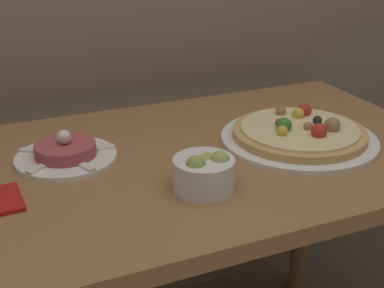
{
  "coord_description": "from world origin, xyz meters",
  "views": [
    {
      "loc": [
        -0.41,
        -0.61,
        1.21
      ],
      "look_at": [
        -0.01,
        0.31,
        0.77
      ],
      "focal_mm": 50.0,
      "sensor_mm": 36.0,
      "label": 1
    }
  ],
  "objects": [
    {
      "name": "pizza_plate",
      "position": [
        0.26,
        0.32,
        0.75
      ],
      "size": [
        0.35,
        0.35,
        0.06
      ],
      "color": "white",
      "rests_on": "dining_table"
    },
    {
      "name": "small_bowl",
      "position": [
        -0.04,
        0.19,
        0.77
      ],
      "size": [
        0.12,
        0.12,
        0.08
      ],
      "color": "white",
      "rests_on": "dining_table"
    },
    {
      "name": "dining_table",
      "position": [
        0.0,
        0.34,
        0.62
      ],
      "size": [
        1.18,
        0.69,
        0.73
      ],
      "color": "olive",
      "rests_on": "ground_plane"
    },
    {
      "name": "tartare_plate",
      "position": [
        -0.25,
        0.43,
        0.75
      ],
      "size": [
        0.21,
        0.21,
        0.07
      ],
      "color": "white",
      "rests_on": "dining_table"
    }
  ]
}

